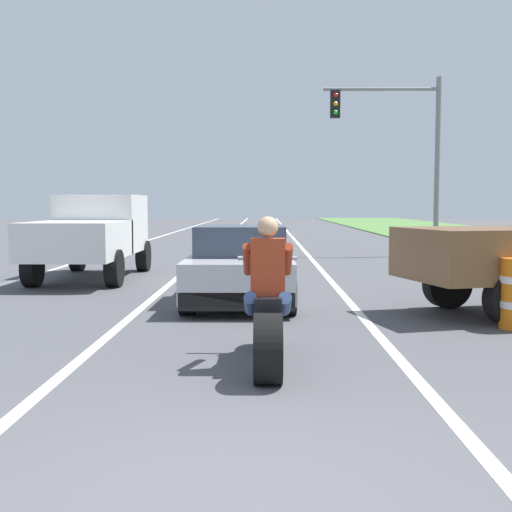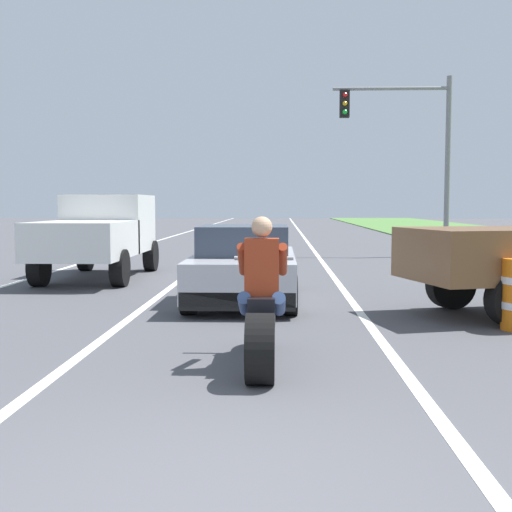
% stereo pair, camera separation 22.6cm
% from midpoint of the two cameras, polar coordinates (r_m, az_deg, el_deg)
% --- Properties ---
extents(lane_stripe_left_solid, '(0.14, 120.00, 0.01)m').
position_cam_midpoint_polar(lane_stripe_left_solid, '(24.29, -13.08, 0.28)').
color(lane_stripe_left_solid, white).
rests_on(lane_stripe_left_solid, ground).
extents(lane_stripe_right_solid, '(0.14, 120.00, 0.01)m').
position_cam_midpoint_polar(lane_stripe_right_solid, '(23.64, 4.13, 0.28)').
color(lane_stripe_right_solid, white).
rests_on(lane_stripe_right_solid, ground).
extents(lane_stripe_centre_dashed, '(0.14, 120.00, 0.01)m').
position_cam_midpoint_polar(lane_stripe_centre_dashed, '(23.69, -4.59, 0.28)').
color(lane_stripe_centre_dashed, white).
rests_on(lane_stripe_centre_dashed, ground).
extents(motorcycle_with_rider, '(0.70, 2.21, 1.62)m').
position_cam_midpoint_polar(motorcycle_with_rider, '(6.94, 0.09, -5.03)').
color(motorcycle_with_rider, black).
rests_on(motorcycle_with_rider, ground).
extents(sports_car_silver, '(1.84, 4.30, 1.37)m').
position_cam_midpoint_polar(sports_car_silver, '(11.81, -1.84, -0.90)').
color(sports_car_silver, '#B7B7BC').
rests_on(sports_car_silver, ground).
extents(pickup_truck_left_lane_white, '(2.02, 4.80, 1.98)m').
position_cam_midpoint_polar(pickup_truck_left_lane_white, '(15.86, -14.47, 2.07)').
color(pickup_truck_left_lane_white, silver).
rests_on(pickup_truck_left_lane_white, ground).
extents(traffic_light_mast_near, '(3.95, 0.34, 6.00)m').
position_cam_midpoint_polar(traffic_light_mast_near, '(22.81, 12.42, 9.96)').
color(traffic_light_mast_near, gray).
rests_on(traffic_light_mast_near, ground).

